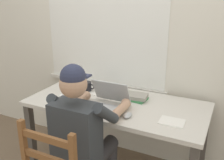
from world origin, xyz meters
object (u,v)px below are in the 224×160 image
Objects in this scene: coffee_mug_dark at (87,86)px; book_stack_main at (137,97)px; computer_mouse at (128,115)px; coffee_mug_white at (64,100)px; desk at (116,112)px; seated_person at (84,132)px; landscape_photo_print at (110,90)px; laptop at (106,102)px.

book_stack_main is (0.52, 0.00, -0.02)m from coffee_mug_dark.
computer_mouse is 0.58m from coffee_mug_white.
coffee_mug_white is at bearing -146.99° from desk.
seated_person is 6.11× the size of book_stack_main.
computer_mouse is at bearing -31.14° from landscape_photo_print.
coffee_mug_white reaches higher than computer_mouse.
laptop is at bearing -38.44° from coffee_mug_dark.
book_stack_main is at bearing 58.48° from laptop.
book_stack_main reaches higher than computer_mouse.
laptop is 0.24m from computer_mouse.
landscape_photo_print is at bearing 162.83° from book_stack_main.
seated_person is at bearing -32.41° from coffee_mug_white.
coffee_mug_dark is at bearing 141.56° from laptop.
laptop reaches higher than coffee_mug_dark.
computer_mouse is 0.36m from book_stack_main.
coffee_mug_dark is 0.22m from landscape_photo_print.
seated_person reaches higher than landscape_photo_print.
laptop is 2.57× the size of landscape_photo_print.
seated_person is 3.70× the size of laptop.
coffee_mug_dark reaches higher than book_stack_main.
laptop is (0.03, 0.30, 0.13)m from seated_person.
coffee_mug_white reaches higher than desk.
coffee_mug_white is at bearing 147.59° from seated_person.
desk is 0.23m from book_stack_main.
desk is 7.75× the size of book_stack_main.
desk is at bearing 78.35° from laptop.
landscape_photo_print is at bearing 112.06° from laptop.
coffee_mug_dark reaches higher than desk.
laptop reaches higher than desk.
computer_mouse is 0.77× the size of landscape_photo_print.
computer_mouse is (0.20, -0.22, 0.11)m from desk.
desk is 0.47m from coffee_mug_white.
desk is 4.69× the size of laptop.
seated_person reaches higher than book_stack_main.
book_stack_main is (-0.06, 0.35, 0.01)m from computer_mouse.
coffee_mug_white is (-0.35, -0.10, -0.01)m from laptop.
book_stack_main is (0.14, 0.13, 0.12)m from desk.
coffee_mug_dark is 0.61× the size of book_stack_main.
coffee_mug_dark is 0.96× the size of landscape_photo_print.
coffee_mug_white reaches higher than landscape_photo_print.
seated_person is at bearing -98.27° from desk.
desk is at bearing -33.18° from landscape_photo_print.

